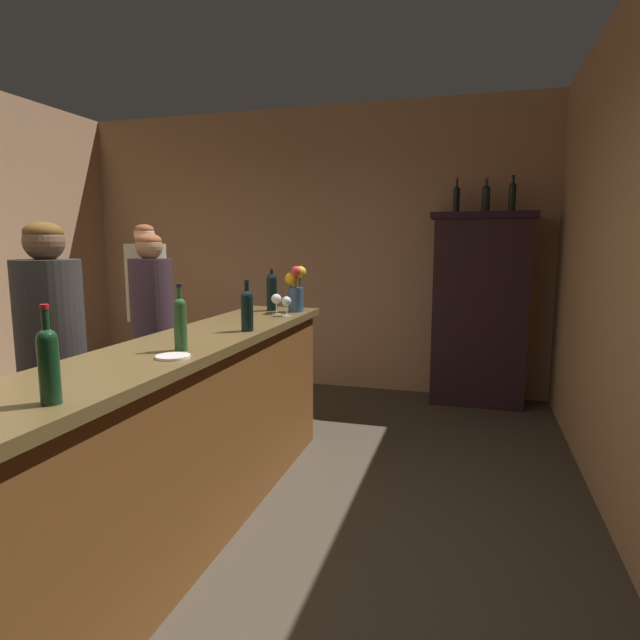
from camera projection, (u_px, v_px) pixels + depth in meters
name	position (u px, v px, depth m)	size (l,w,h in m)	color
floor	(107.00, 546.00, 2.72)	(8.66, 8.66, 0.00)	#453C2F
wall_back	(306.00, 250.00, 5.72)	(5.16, 0.12, 2.95)	tan
bar_counter	(181.00, 441.00, 2.74)	(0.57, 3.18, 1.05)	brown
display_cabinet	(479.00, 306.00, 5.01)	(0.94, 0.42, 1.83)	black
wine_bottle_merlot	(272.00, 290.00, 3.94)	(0.08, 0.08, 0.33)	black
wine_bottle_rose	(247.00, 308.00, 3.03)	(0.07, 0.07, 0.30)	black
wine_bottle_pinot	(49.00, 362.00, 1.65)	(0.06, 0.06, 0.32)	#12361D
wine_bottle_chardonnay	(180.00, 321.00, 2.48)	(0.06, 0.06, 0.32)	#295128
wine_glass_front	(286.00, 302.00, 3.65)	(0.07, 0.07, 0.14)	white
wine_glass_mid	(276.00, 300.00, 3.76)	(0.07, 0.07, 0.14)	white
flower_arrangement	(296.00, 287.00, 3.86)	(0.15, 0.15, 0.34)	#355074
cheese_plate	(173.00, 357.00, 2.33)	(0.15, 0.15, 0.01)	white
display_bottle_left	(457.00, 198.00, 4.93)	(0.06, 0.06, 0.32)	black
display_bottle_midleft	(486.00, 197.00, 4.86)	(0.07, 0.07, 0.31)	black
display_bottle_center	(512.00, 195.00, 4.80)	(0.06, 0.06, 0.33)	black
patron_redhead	(53.00, 363.00, 2.80)	(0.34, 0.34, 1.66)	#425E51
patron_near_entrance	(148.00, 314.00, 4.60)	(0.35, 0.35, 1.71)	#9B9092
patron_in_grey	(153.00, 327.00, 4.09)	(0.32, 0.32, 1.62)	gray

